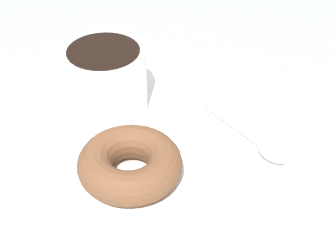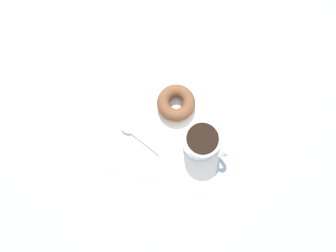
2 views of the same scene
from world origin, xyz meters
TOP-DOWN VIEW (x-y plane):
  - ground_plane at (0.00, 0.00)cm, footprint 120.00×120.00cm
  - napkin at (-0.99, -2.76)cm, footprint 30.52×30.52cm
  - coffee_cup at (-2.80, -11.99)cm, footprint 9.05×11.83cm
  - donut at (5.59, -3.09)cm, footprint 10.15×10.15cm
  - spoon at (-5.00, 6.10)cm, footprint 6.10×12.21cm

SIDE VIEW (x-z plane):
  - ground_plane at x=0.00cm, z-range -2.00..0.00cm
  - napkin at x=-0.99cm, z-range 0.00..0.30cm
  - spoon at x=-5.00cm, z-range 0.25..1.15cm
  - donut at x=5.59cm, z-range 0.30..3.71cm
  - coffee_cup at x=-2.80cm, z-range 0.44..7.77cm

